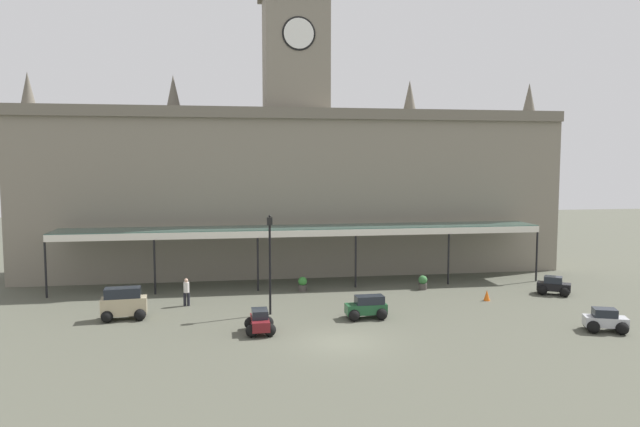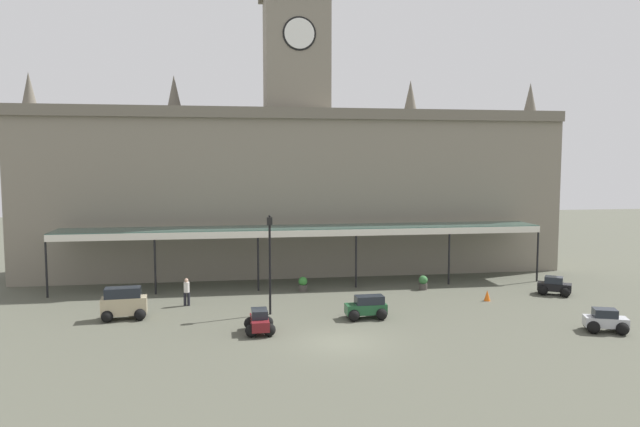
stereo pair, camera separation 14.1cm
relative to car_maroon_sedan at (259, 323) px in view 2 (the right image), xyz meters
name	(u,v)px [view 2 (the right image)]	position (x,y,z in m)	size (l,w,h in m)	color
ground_plane	(340,342)	(3.73, -2.15, -0.50)	(140.00, 140.00, 0.00)	#4F5043
station_building	(296,182)	(3.73, 16.60, 6.55)	(41.12, 6.86, 22.33)	gray
entrance_canopy	(305,229)	(3.73, 10.95, 3.46)	(33.66, 3.26, 4.11)	#38564C
car_maroon_sedan	(259,323)	(0.00, 0.00, 0.00)	(1.55, 2.07, 1.19)	maroon
car_beige_van	(124,305)	(-7.25, 3.67, 0.30)	(2.47, 1.74, 1.77)	tan
car_green_estate	(367,308)	(5.98, 1.80, 0.06)	(2.27, 1.58, 1.27)	#1E512D
car_black_sedan	(554,287)	(19.40, 5.56, 0.00)	(2.25, 2.12, 1.19)	black
car_silver_sedan	(605,322)	(17.42, -2.50, 0.00)	(2.23, 1.93, 1.19)	#B2B5BA
pedestrian_beside_cars	(187,291)	(-4.07, 6.20, 0.41)	(0.39, 0.34, 1.67)	black
victorian_lamppost	(270,254)	(0.77, 3.46, 2.97)	(0.30, 0.30, 5.68)	black
traffic_cone	(487,295)	(14.36, 4.65, -0.17)	(0.40, 0.40, 0.67)	orange
planter_by_canopy	(303,284)	(3.33, 9.12, -0.01)	(0.60, 0.60, 0.96)	#47423D
planter_forecourt_centre	(423,282)	(11.45, 8.32, -0.01)	(0.60, 0.60, 0.96)	#47423D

